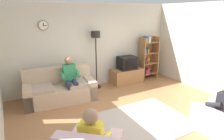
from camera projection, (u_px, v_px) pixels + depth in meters
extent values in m
plane|color=#9E6B42|center=(141.00, 119.00, 4.51)|extent=(12.00, 12.00, 0.00)
cube|color=beige|center=(93.00, 46.00, 6.35)|extent=(6.20, 0.12, 2.70)
cylinder|color=olive|center=(43.00, 25.00, 5.38)|extent=(0.28, 0.03, 0.28)
cylinder|color=white|center=(43.00, 25.00, 5.36)|extent=(0.24, 0.01, 0.24)
cube|color=black|center=(43.00, 24.00, 5.35)|extent=(0.02, 0.01, 0.09)
cube|color=black|center=(45.00, 25.00, 5.38)|extent=(0.11, 0.01, 0.01)
cube|color=tan|center=(61.00, 94.00, 5.40)|extent=(1.96, 0.99, 0.42)
cube|color=tan|center=(57.00, 75.00, 5.59)|extent=(1.91, 0.35, 0.48)
cube|color=tan|center=(89.00, 87.00, 5.71)|extent=(0.29, 0.85, 0.56)
cube|color=tan|center=(28.00, 97.00, 5.05)|extent=(0.29, 0.85, 0.56)
cube|color=tan|center=(78.00, 83.00, 5.48)|extent=(0.65, 0.73, 0.10)
cube|color=tan|center=(41.00, 89.00, 5.09)|extent=(0.65, 0.73, 0.10)
cube|color=olive|center=(126.00, 76.00, 6.81)|extent=(1.10, 0.56, 0.51)
cube|color=black|center=(123.00, 73.00, 7.02)|extent=(1.10, 0.04, 0.03)
cube|color=black|center=(127.00, 63.00, 6.66)|extent=(0.60, 0.48, 0.44)
cube|color=black|center=(131.00, 64.00, 6.45)|extent=(0.50, 0.01, 0.36)
cube|color=olive|center=(142.00, 59.00, 7.02)|extent=(0.04, 0.36, 1.55)
cube|color=olive|center=(155.00, 57.00, 7.32)|extent=(0.04, 0.36, 1.55)
cube|color=olive|center=(146.00, 57.00, 7.31)|extent=(0.64, 0.02, 1.55)
cube|color=olive|center=(148.00, 73.00, 7.33)|extent=(0.60, 0.34, 0.02)
cube|color=black|center=(143.00, 72.00, 7.18)|extent=(0.05, 0.28, 0.16)
cube|color=red|center=(145.00, 71.00, 7.20)|extent=(0.05, 0.28, 0.17)
cube|color=#72338C|center=(146.00, 71.00, 7.22)|extent=(0.03, 0.28, 0.19)
cube|color=red|center=(147.00, 70.00, 7.25)|extent=(0.05, 0.28, 0.22)
cube|color=olive|center=(148.00, 63.00, 7.22)|extent=(0.60, 0.34, 0.02)
cube|color=black|center=(144.00, 62.00, 7.07)|extent=(0.04, 0.28, 0.16)
cube|color=red|center=(145.00, 61.00, 7.08)|extent=(0.04, 0.28, 0.21)
cube|color=black|center=(146.00, 61.00, 7.11)|extent=(0.03, 0.28, 0.17)
cube|color=gold|center=(147.00, 60.00, 7.12)|extent=(0.03, 0.28, 0.21)
cube|color=olive|center=(149.00, 53.00, 7.11)|extent=(0.60, 0.34, 0.02)
cube|color=#2D59A5|center=(144.00, 51.00, 6.95)|extent=(0.04, 0.28, 0.18)
cube|color=black|center=(145.00, 50.00, 6.97)|extent=(0.05, 0.28, 0.21)
cube|color=gold|center=(146.00, 51.00, 7.00)|extent=(0.04, 0.28, 0.17)
cube|color=olive|center=(150.00, 42.00, 7.00)|extent=(0.60, 0.34, 0.02)
cube|color=gold|center=(145.00, 40.00, 6.84)|extent=(0.04, 0.28, 0.17)
cube|color=#2D59A5|center=(146.00, 39.00, 6.86)|extent=(0.06, 0.28, 0.21)
cube|color=silver|center=(147.00, 40.00, 6.89)|extent=(0.04, 0.28, 0.20)
cube|color=silver|center=(148.00, 39.00, 6.90)|extent=(0.03, 0.28, 0.22)
cylinder|color=black|center=(97.00, 87.00, 6.45)|extent=(0.28, 0.28, 0.03)
cylinder|color=black|center=(96.00, 63.00, 6.21)|extent=(0.04, 0.04, 1.70)
cylinder|color=black|center=(96.00, 34.00, 5.95)|extent=(0.28, 0.28, 0.20)
cube|color=beige|center=(219.00, 122.00, 4.03)|extent=(0.82, 0.86, 0.40)
cube|color=beige|center=(210.00, 122.00, 3.87)|extent=(0.22, 0.81, 0.56)
cube|color=#AD9E8E|center=(141.00, 122.00, 4.41)|extent=(2.20, 1.70, 0.01)
cube|color=#338C59|center=(69.00, 72.00, 5.42)|extent=(0.35, 0.23, 0.48)
sphere|color=#A37A5B|center=(69.00, 60.00, 5.31)|extent=(0.22, 0.22, 0.22)
cylinder|color=#2D334C|center=(75.00, 82.00, 5.36)|extent=(0.16, 0.39, 0.13)
cylinder|color=#2D334C|center=(68.00, 83.00, 5.29)|extent=(0.16, 0.39, 0.13)
cylinder|color=#2D334C|center=(77.00, 94.00, 5.27)|extent=(0.12, 0.12, 0.52)
cylinder|color=#2D334C|center=(70.00, 95.00, 5.20)|extent=(0.12, 0.12, 0.52)
cylinder|color=#338C59|center=(78.00, 73.00, 5.42)|extent=(0.12, 0.34, 0.20)
cylinder|color=#338C59|center=(62.00, 75.00, 5.26)|extent=(0.12, 0.34, 0.20)
cube|color=yellow|center=(91.00, 138.00, 2.78)|extent=(0.39, 0.37, 0.48)
sphere|color=#A37A5B|center=(90.00, 116.00, 2.69)|extent=(0.22, 0.22, 0.22)
cylinder|color=yellow|center=(80.00, 134.00, 2.92)|extent=(0.28, 0.31, 0.20)
cylinder|color=yellow|center=(107.00, 137.00, 2.84)|extent=(0.28, 0.31, 0.20)
cylinder|color=black|center=(211.00, 111.00, 4.04)|extent=(0.14, 0.38, 0.13)
cylinder|color=black|center=(217.00, 109.00, 4.12)|extent=(0.14, 0.38, 0.13)
cylinder|color=black|center=(202.00, 116.00, 4.25)|extent=(0.11, 0.11, 0.40)
cylinder|color=black|center=(207.00, 114.00, 4.34)|extent=(0.11, 0.11, 0.40)
cylinder|color=black|center=(214.00, 105.00, 3.84)|extent=(0.10, 0.33, 0.20)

